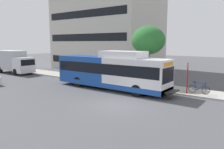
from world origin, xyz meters
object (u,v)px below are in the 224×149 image
Objects in this scene: bus_stop_sign_pole at (188,76)px; street_tree_near_stop at (148,41)px; transit_bus at (111,71)px; bicycle_parked at (199,88)px; box_truck_background at (14,61)px.

street_tree_near_stop is (1.81, 4.69, 2.96)m from bus_stop_sign_pole.
transit_bus is 2.06× the size of street_tree_near_stop.
transit_bus reaches higher than bus_stop_sign_pole.
bicycle_parked is at bearing -103.60° from street_tree_near_stop.
bus_stop_sign_pole is at bearing -111.12° from street_tree_near_stop.
box_truck_background reaches higher than bicycle_parked.
box_truck_background reaches higher than bus_stop_sign_pole.
bus_stop_sign_pole is at bearing -85.86° from box_truck_background.
street_tree_near_stop reaches higher than bus_stop_sign_pole.
bus_stop_sign_pole is 0.37× the size of box_truck_background.
box_truck_background is at bearing 94.14° from bus_stop_sign_pole.
bus_stop_sign_pole is (2.03, -6.61, -0.05)m from transit_bus.
bus_stop_sign_pole is 0.44× the size of street_tree_near_stop.
bicycle_parked is 25.36m from box_truck_background.
bicycle_parked is at bearing -61.70° from bus_stop_sign_pole.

